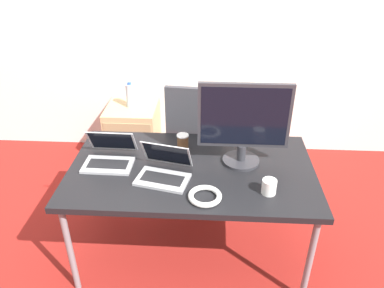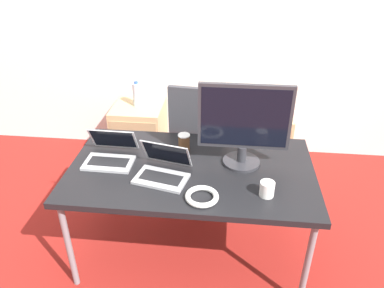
% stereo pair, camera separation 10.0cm
% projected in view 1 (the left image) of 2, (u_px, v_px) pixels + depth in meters
% --- Properties ---
extents(ground_plane, '(14.00, 14.00, 0.00)m').
position_uv_depth(ground_plane, '(192.00, 248.00, 2.80)').
color(ground_plane, maroon).
extents(wall_back, '(10.00, 0.05, 2.60)m').
position_uv_depth(wall_back, '(201.00, 24.00, 3.46)').
color(wall_back, silver).
rests_on(wall_back, ground_plane).
extents(desk, '(1.59, 0.91, 0.72)m').
position_uv_depth(desk, '(192.00, 173.00, 2.46)').
color(desk, black).
rests_on(desk, ground_plane).
extents(office_chair, '(0.56, 0.58, 1.07)m').
position_uv_depth(office_chair, '(197.00, 153.00, 3.19)').
color(office_chair, '#232326').
rests_on(office_chair, ground_plane).
extents(cabinet_left, '(0.48, 0.50, 0.57)m').
position_uv_depth(cabinet_left, '(134.00, 133.00, 3.76)').
color(cabinet_left, tan).
rests_on(cabinet_left, ground_plane).
extents(cabinet_right, '(0.48, 0.50, 0.57)m').
position_uv_depth(cabinet_right, '(257.00, 136.00, 3.70)').
color(cabinet_right, tan).
rests_on(cabinet_right, ground_plane).
extents(water_bottle, '(0.08, 0.08, 0.25)m').
position_uv_depth(water_bottle, '(130.00, 96.00, 3.56)').
color(water_bottle, silver).
rests_on(water_bottle, cabinet_left).
extents(laptop_left, '(0.36, 0.35, 0.20)m').
position_uv_depth(laptop_left, '(164.00, 171.00, 2.32)').
color(laptop_left, '#ADADB2').
rests_on(laptop_left, desk).
extents(laptop_right, '(0.32, 0.30, 0.20)m').
position_uv_depth(laptop_right, '(109.00, 157.00, 2.47)').
color(laptop_right, '#ADADB2').
rests_on(laptop_right, desk).
extents(monitor, '(0.58, 0.24, 0.55)m').
position_uv_depth(monitor, '(244.00, 123.00, 2.35)').
color(monitor, '#2D2D33').
rests_on(monitor, desk).
extents(coffee_cup_white, '(0.09, 0.09, 0.09)m').
position_uv_depth(coffee_cup_white, '(269.00, 187.00, 2.18)').
color(coffee_cup_white, white).
rests_on(coffee_cup_white, desk).
extents(coffee_cup_brown, '(0.08, 0.08, 0.12)m').
position_uv_depth(coffee_cup_brown, '(183.00, 143.00, 2.59)').
color(coffee_cup_brown, brown).
rests_on(coffee_cup_brown, desk).
extents(cable_coil, '(0.20, 0.20, 0.03)m').
position_uv_depth(cable_coil, '(205.00, 196.00, 2.15)').
color(cable_coil, white).
rests_on(cable_coil, desk).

